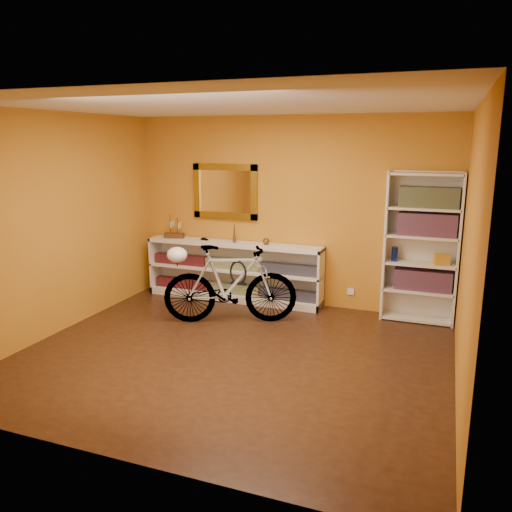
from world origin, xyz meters
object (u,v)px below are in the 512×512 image
at_px(console_unit, 234,271).
at_px(bookcase, 421,248).
at_px(helmet, 177,255).
at_px(bicycle, 230,284).

distance_m(console_unit, bookcase, 2.60).
height_order(bookcase, helmet, bookcase).
xyz_separation_m(console_unit, bicycle, (0.33, -0.88, 0.08)).
distance_m(bicycle, helmet, 0.76).
distance_m(bookcase, helmet, 3.05).
xyz_separation_m(console_unit, bookcase, (2.54, 0.03, 0.52)).
bearing_deg(console_unit, helmet, -103.70).
bearing_deg(bookcase, helmet, -157.74).
height_order(bookcase, bicycle, bookcase).
height_order(console_unit, bicycle, bicycle).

